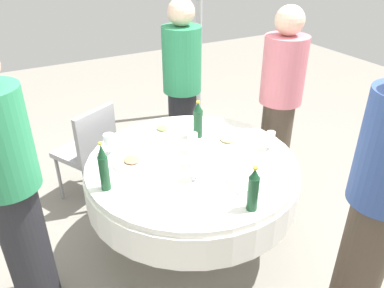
# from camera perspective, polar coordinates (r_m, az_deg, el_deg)

# --- Properties ---
(ground_plane) EXTENTS (10.00, 10.00, 0.00)m
(ground_plane) POSITION_cam_1_polar(r_m,az_deg,el_deg) (3.00, -0.00, -14.53)
(ground_plane) COLOR gray
(dining_table) EXTENTS (1.44, 1.44, 0.74)m
(dining_table) POSITION_cam_1_polar(r_m,az_deg,el_deg) (2.62, -0.00, -5.16)
(dining_table) COLOR white
(dining_table) RESTS_ON ground_plane
(bottle_dark_green_north) EXTENTS (0.06, 0.06, 0.31)m
(bottle_dark_green_north) POSITION_cam_1_polar(r_m,az_deg,el_deg) (2.25, -13.09, -3.51)
(bottle_dark_green_north) COLOR #194728
(bottle_dark_green_north) RESTS_ON dining_table
(bottle_dark_green_rear) EXTENTS (0.06, 0.06, 0.27)m
(bottle_dark_green_rear) POSITION_cam_1_polar(r_m,az_deg,el_deg) (2.07, 9.17, -6.79)
(bottle_dark_green_rear) COLOR #194728
(bottle_dark_green_rear) RESTS_ON dining_table
(bottle_dark_green_front) EXTENTS (0.07, 0.07, 0.28)m
(bottle_dark_green_front) POSITION_cam_1_polar(r_m,az_deg,el_deg) (2.77, 0.90, 3.56)
(bottle_dark_green_front) COLOR #194728
(bottle_dark_green_front) RESTS_ON dining_table
(wine_glass_far) EXTENTS (0.06, 0.06, 0.14)m
(wine_glass_far) POSITION_cam_1_polar(r_m,az_deg,el_deg) (2.67, 11.70, 0.92)
(wine_glass_far) COLOR white
(wine_glass_far) RESTS_ON dining_table
(wine_glass_inner) EXTENTS (0.08, 0.08, 0.15)m
(wine_glass_inner) POSITION_cam_1_polar(r_m,az_deg,el_deg) (2.43, 0.23, -1.18)
(wine_glass_inner) COLOR white
(wine_glass_inner) RESTS_ON dining_table
(wine_glass_near) EXTENTS (0.07, 0.07, 0.15)m
(wine_glass_near) POSITION_cam_1_polar(r_m,az_deg,el_deg) (2.62, -12.33, 0.61)
(wine_glass_near) COLOR white
(wine_glass_near) RESTS_ON dining_table
(wine_glass_right) EXTENTS (0.08, 0.08, 0.17)m
(wine_glass_right) POSITION_cam_1_polar(r_m,az_deg,el_deg) (2.29, 0.60, -2.79)
(wine_glass_right) COLOR white
(wine_glass_right) RESTS_ON dining_table
(wine_glass_mid) EXTENTS (0.07, 0.07, 0.14)m
(wine_glass_mid) POSITION_cam_1_polar(r_m,az_deg,el_deg) (2.58, 0.09, 0.76)
(wine_glass_mid) COLOR white
(wine_glass_mid) RESTS_ON dining_table
(plate_mid) EXTENTS (0.20, 0.20, 0.04)m
(plate_mid) POSITION_cam_1_polar(r_m,az_deg,el_deg) (2.91, -4.55, 2.12)
(plate_mid) COLOR white
(plate_mid) RESTS_ON dining_table
(plate_outer) EXTENTS (0.25, 0.25, 0.04)m
(plate_outer) POSITION_cam_1_polar(r_m,az_deg,el_deg) (2.53, -9.01, -2.64)
(plate_outer) COLOR white
(plate_outer) RESTS_ON dining_table
(plate_south) EXTENTS (0.26, 0.26, 0.04)m
(plate_south) POSITION_cam_1_polar(r_m,az_deg,el_deg) (2.76, 5.26, 0.49)
(plate_south) COLOR white
(plate_south) RESTS_ON dining_table
(knife_rear) EXTENTS (0.18, 0.05, 0.00)m
(knife_rear) POSITION_cam_1_polar(r_m,az_deg,el_deg) (2.52, 4.14, -2.78)
(knife_rear) COLOR silver
(knife_rear) RESTS_ON dining_table
(folded_napkin) EXTENTS (0.19, 0.19, 0.02)m
(folded_napkin) POSITION_cam_1_polar(r_m,az_deg,el_deg) (2.32, 7.99, -5.84)
(folded_napkin) COLOR white
(folded_napkin) RESTS_ON dining_table
(person_north) EXTENTS (0.34, 0.34, 1.69)m
(person_north) POSITION_cam_1_polar(r_m,az_deg,el_deg) (2.17, 26.41, -7.46)
(person_north) COLOR #4C3F33
(person_north) RESTS_ON ground_plane
(person_rear) EXTENTS (0.34, 0.34, 1.66)m
(person_rear) POSITION_cam_1_polar(r_m,az_deg,el_deg) (2.28, -25.62, -5.96)
(person_rear) COLOR #26262B
(person_rear) RESTS_ON ground_plane
(person_front) EXTENTS (0.34, 0.34, 1.61)m
(person_front) POSITION_cam_1_polar(r_m,az_deg,el_deg) (3.45, -1.49, 8.49)
(person_front) COLOR #26262B
(person_front) RESTS_ON ground_plane
(person_far) EXTENTS (0.34, 0.34, 1.62)m
(person_far) POSITION_cam_1_polar(r_m,az_deg,el_deg) (3.20, 13.01, 6.00)
(person_far) COLOR #4C3F33
(person_far) RESTS_ON ground_plane
(chair_near) EXTENTS (0.54, 0.54, 0.87)m
(chair_near) POSITION_cam_1_polar(r_m,az_deg,el_deg) (3.24, -15.07, -0.46)
(chair_near) COLOR #99999E
(chair_near) RESTS_ON ground_plane
(tent_pole_main) EXTENTS (0.07, 0.07, 2.42)m
(tent_pole_main) POSITION_cam_1_polar(r_m,az_deg,el_deg) (4.62, 1.09, 18.58)
(tent_pole_main) COLOR #B2B5B7
(tent_pole_main) RESTS_ON ground_plane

